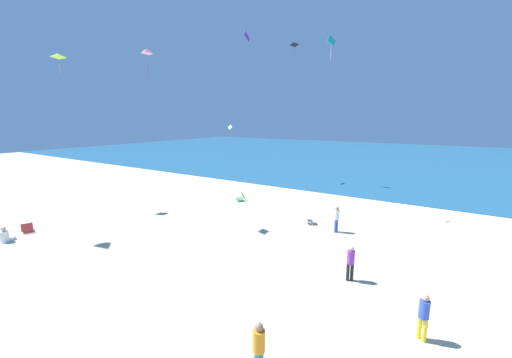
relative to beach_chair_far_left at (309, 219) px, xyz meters
name	(u,v)px	position (x,y,z in m)	size (l,w,h in m)	color
ground_plane	(271,224)	(-1.93, -1.19, -0.28)	(120.00, 120.00, 0.00)	beige
ocean_water	(388,157)	(-1.93, 37.75, -0.26)	(120.00, 60.00, 0.05)	#236084
beach_chair_far_left	(309,219)	(0.00, 0.00, 0.00)	(0.77, 0.75, 0.59)	white
beach_chair_near_camera	(241,197)	(-6.42, 2.03, 0.01)	(0.86, 0.88, 0.64)	#2D9956
beach_chair_far_right	(27,228)	(-12.48, -9.69, -0.04)	(0.72, 0.69, 0.56)	#D13D3D
person_0	(337,217)	(1.77, -0.45, 0.55)	(0.32, 0.32, 1.45)	blue
person_2	(259,347)	(3.30, -10.90, 0.58)	(0.32, 0.32, 1.49)	#19ADB2
person_3	(5,236)	(-11.93, -10.85, 0.02)	(0.49, 0.71, 0.81)	white
person_4	(351,261)	(3.86, -5.19, 0.53)	(0.39, 0.39, 1.41)	black
person_6	(424,314)	(6.48, -7.33, 0.53)	(0.38, 0.38, 1.40)	yellow
kite_teal	(331,42)	(-0.10, 2.70, 10.43)	(0.36, 0.65, 1.51)	#1EADAD
kite_white	(230,128)	(-15.22, 12.27, 4.86)	(0.65, 0.26, 1.54)	white
kite_purple	(247,37)	(-10.76, 9.26, 13.53)	(0.48, 1.16, 1.88)	purple
kite_black	(295,44)	(-6.17, 10.19, 12.47)	(0.73, 0.62, 1.68)	black
kite_lime	(58,56)	(-15.62, -5.50, 9.93)	(0.80, 0.87, 1.28)	#99DB33
kite_pink	(147,51)	(-7.99, -4.55, 9.50)	(0.82, 0.86, 1.77)	pink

